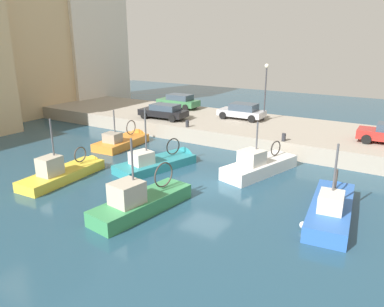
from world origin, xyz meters
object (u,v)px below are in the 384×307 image
object	(u,v)px
mooring_bollard_mid	(187,124)
quay_streetlamp	(266,83)
parked_car_black	(164,111)
mooring_bollard_south	(284,137)
fishing_boat_teal	(161,165)
parked_car_green	(179,101)
fishing_boat_yellow	(68,175)
fishing_boat_blue	(331,212)
parked_car_silver	(242,111)
fishing_boat_white	(263,170)
fishing_boat_orange	(125,144)
fishing_boat_green	(146,206)

from	to	relation	value
mooring_bollard_mid	quay_streetlamp	distance (m)	7.70
parked_car_black	mooring_bollard_south	size ratio (longest dim) A/B	8.01
parked_car_black	fishing_boat_teal	bearing A→B (deg)	-145.00
parked_car_green	fishing_boat_yellow	bearing A→B (deg)	-168.36
fishing_boat_blue	parked_car_silver	bearing A→B (deg)	39.93
mooring_bollard_south	fishing_boat_teal	bearing A→B (deg)	135.37
parked_car_green	mooring_bollard_south	world-z (taller)	parked_car_green
mooring_bollard_south	parked_car_black	bearing A→B (deg)	82.16
parked_car_green	parked_car_black	bearing A→B (deg)	-160.36
fishing_boat_white	parked_car_silver	xyz separation A→B (m)	(8.75, 5.50, 1.79)
parked_car_black	mooring_bollard_mid	xyz separation A→B (m)	(-1.58, -3.50, -0.41)
parked_car_silver	parked_car_green	bearing A→B (deg)	79.86
fishing_boat_yellow	fishing_boat_orange	world-z (taller)	fishing_boat_yellow
parked_car_black	mooring_bollard_south	world-z (taller)	parked_car_black
quay_streetlamp	parked_car_green	bearing A→B (deg)	84.51
parked_car_silver	mooring_bollard_mid	bearing A→B (deg)	154.93
parked_car_green	mooring_bollard_south	distance (m)	14.82
fishing_boat_blue	parked_car_black	world-z (taller)	fishing_boat_blue
fishing_boat_orange	parked_car_silver	xyz separation A→B (m)	(8.68, -6.03, 1.83)
fishing_boat_green	mooring_bollard_south	distance (m)	12.04
fishing_boat_teal	fishing_boat_yellow	xyz separation A→B (m)	(-4.58, 3.63, 0.03)
fishing_boat_orange	mooring_bollard_south	world-z (taller)	fishing_boat_orange
fishing_boat_green	fishing_boat_teal	bearing A→B (deg)	29.96
mooring_bollard_mid	quay_streetlamp	bearing A→B (deg)	-37.23
parked_car_silver	quay_streetlamp	size ratio (longest dim) A/B	0.84
fishing_boat_blue	fishing_boat_yellow	size ratio (longest dim) A/B	1.08
fishing_boat_yellow	mooring_bollard_mid	xyz separation A→B (m)	(10.74, -1.71, 1.34)
fishing_boat_blue	parked_car_black	distance (m)	18.75
fishing_boat_blue	mooring_bollard_mid	world-z (taller)	fishing_boat_blue
fishing_boat_yellow	fishing_boat_green	distance (m)	6.82
fishing_boat_teal	fishing_boat_orange	distance (m)	6.13
mooring_bollard_mid	fishing_boat_green	bearing A→B (deg)	-156.43
fishing_boat_teal	quay_streetlamp	bearing A→B (deg)	-11.35
fishing_boat_white	fishing_boat_yellow	size ratio (longest dim) A/B	1.03
fishing_boat_white	fishing_boat_blue	bearing A→B (deg)	-127.16
fishing_boat_yellow	fishing_boat_orange	distance (m)	7.49
parked_car_silver	fishing_boat_white	bearing A→B (deg)	-147.83
mooring_bollard_mid	fishing_boat_orange	bearing A→B (deg)	134.11
fishing_boat_yellow	mooring_bollard_south	xyz separation A→B (m)	(10.74, -9.71, 1.34)
parked_car_black	quay_streetlamp	world-z (taller)	quay_streetlamp
parked_car_silver	parked_car_green	size ratio (longest dim) A/B	0.94
parked_car_black	mooring_bollard_south	xyz separation A→B (m)	(-1.58, -11.50, -0.41)
fishing_boat_white	parked_car_black	distance (m)	12.65
fishing_boat_blue	fishing_boat_orange	size ratio (longest dim) A/B	1.24
fishing_boat_teal	parked_car_silver	bearing A→B (deg)	-2.55
fishing_boat_green	quay_streetlamp	world-z (taller)	quay_streetlamp
fishing_boat_orange	quay_streetlamp	size ratio (longest dim) A/B	1.15
mooring_bollard_south	fishing_boat_yellow	bearing A→B (deg)	137.89
parked_car_black	parked_car_green	bearing A→B (deg)	19.64
parked_car_green	mooring_bollard_mid	distance (m)	8.44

